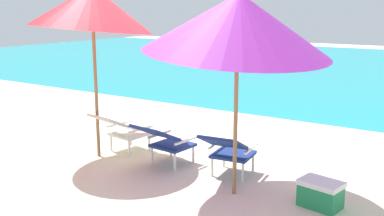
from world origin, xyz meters
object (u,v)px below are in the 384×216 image
(lounge_chair_left, at_px, (121,128))
(beach_umbrella_right, at_px, (238,23))
(lounge_chair_right, at_px, (229,149))
(beach_umbrella_left, at_px, (92,8))
(cooler_box, at_px, (320,194))
(lounge_chair_center, at_px, (165,140))

(lounge_chair_left, relative_size, beach_umbrella_right, 0.32)
(lounge_chair_right, height_order, beach_umbrella_left, beach_umbrella_left)
(lounge_chair_right, xyz_separation_m, cooler_box, (1.33, -0.23, -0.24))
(beach_umbrella_left, distance_m, beach_umbrella_right, 2.45)
(beach_umbrella_left, xyz_separation_m, beach_umbrella_right, (2.44, -0.15, -0.17))
(lounge_chair_left, bearing_deg, lounge_chair_center, -7.79)
(lounge_chair_center, xyz_separation_m, beach_umbrella_right, (1.30, -0.32, 1.67))
(lounge_chair_center, bearing_deg, lounge_chair_left, 172.21)
(lounge_chair_right, distance_m, cooler_box, 1.37)
(lounge_chair_center, bearing_deg, beach_umbrella_left, -171.48)
(beach_umbrella_right, bearing_deg, lounge_chair_center, 166.15)
(beach_umbrella_right, bearing_deg, lounge_chair_left, 168.66)
(lounge_chair_center, distance_m, beach_umbrella_left, 2.17)
(cooler_box, bearing_deg, lounge_chair_left, 175.59)
(lounge_chair_left, height_order, beach_umbrella_right, beach_umbrella_right)
(lounge_chair_center, bearing_deg, cooler_box, -3.03)
(beach_umbrella_left, bearing_deg, beach_umbrella_right, -3.49)
(lounge_chair_center, distance_m, lounge_chair_right, 0.98)
(lounge_chair_left, bearing_deg, beach_umbrella_left, -124.78)
(lounge_chair_left, distance_m, beach_umbrella_left, 1.88)
(beach_umbrella_left, bearing_deg, lounge_chair_center, 8.52)
(lounge_chair_right, bearing_deg, cooler_box, -9.84)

